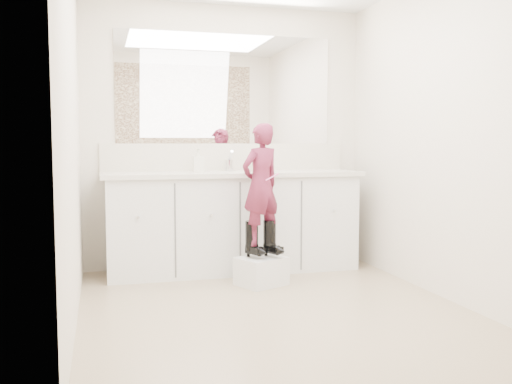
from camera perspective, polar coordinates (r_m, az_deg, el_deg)
name	(u,v)px	position (r m, az deg, el deg)	size (l,w,h in m)	color
floor	(273,308)	(4.03, 1.69, -11.54)	(3.00, 3.00, 0.00)	#988863
wall_back	(226,137)	(5.32, -3.02, 5.51)	(2.60, 2.60, 0.00)	beige
wall_front	(377,129)	(2.48, 12.01, 6.16)	(2.60, 2.60, 0.00)	beige
wall_left	(71,134)	(3.70, -17.97, 5.57)	(3.00, 3.00, 0.00)	beige
wall_right	(442,135)	(4.43, 18.11, 5.41)	(3.00, 3.00, 0.00)	beige
vanity_cabinet	(233,224)	(5.10, -2.33, -3.18)	(2.20, 0.55, 0.85)	silver
countertop	(233,174)	(5.05, -2.31, 1.80)	(2.28, 0.58, 0.04)	beige
backsplash	(226,157)	(5.31, -2.98, 3.52)	(2.28, 0.03, 0.25)	beige
mirror	(226,89)	(5.33, -3.02, 10.24)	(2.00, 0.02, 1.00)	white
dot_panel	(378,21)	(2.54, 12.09, 16.37)	(2.00, 0.01, 1.20)	#472819
faucet	(229,165)	(5.20, -2.72, 2.66)	(0.08, 0.08, 0.10)	silver
cup	(254,166)	(5.14, -0.24, 2.61)	(0.10, 0.10, 0.09)	beige
soap_bottle	(198,160)	(5.02, -5.81, 3.17)	(0.09, 0.10, 0.21)	silver
step_stool	(261,271)	(4.64, 0.54, -7.93)	(0.35, 0.30, 0.23)	silver
boot_left	(252,239)	(4.58, -0.43, -4.74)	(0.11, 0.20, 0.30)	black
boot_right	(270,238)	(4.62, 1.37, -4.66)	(0.11, 0.20, 0.30)	black
toddler	(261,185)	(4.55, 0.48, 0.75)	(0.35, 0.23, 0.97)	#A83362
toothbrush	(272,177)	(4.49, 1.62, 1.51)	(0.01, 0.01, 0.14)	pink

